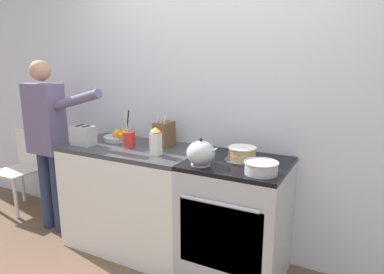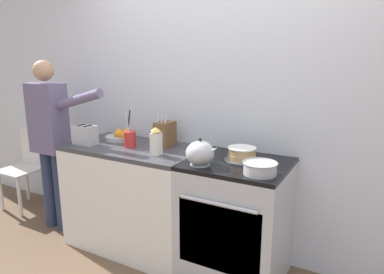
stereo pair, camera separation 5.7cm
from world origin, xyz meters
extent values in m
cube|color=silver|center=(0.00, 0.66, 1.30)|extent=(8.00, 0.04, 2.60)
cube|color=white|center=(-0.65, 0.32, 0.43)|extent=(1.15, 0.64, 0.87)
cube|color=#3D3D42|center=(-0.65, 0.32, 0.88)|extent=(1.15, 0.64, 0.03)
cube|color=#B7BABF|center=(0.29, 0.32, 0.44)|extent=(0.72, 0.64, 0.87)
cube|color=black|center=(0.29, 0.01, 0.46)|extent=(0.59, 0.01, 0.48)
cylinder|color=#B7BABF|center=(0.29, -0.02, 0.71)|extent=(0.54, 0.02, 0.02)
cube|color=black|center=(0.29, 0.32, 0.89)|extent=(0.72, 0.64, 0.03)
cylinder|color=#4C4C51|center=(0.30, 0.36, 0.91)|extent=(0.25, 0.25, 0.01)
cylinder|color=tan|center=(0.30, 0.36, 0.93)|extent=(0.20, 0.20, 0.04)
cylinder|color=tan|center=(0.30, 0.36, 0.97)|extent=(0.19, 0.19, 0.04)
cylinder|color=white|center=(0.30, 0.36, 1.00)|extent=(0.20, 0.20, 0.01)
cylinder|color=#B7BABF|center=(0.08, 0.13, 0.90)|extent=(0.14, 0.14, 0.01)
ellipsoid|color=#B7BABF|center=(0.08, 0.13, 0.99)|extent=(0.20, 0.20, 0.17)
cone|color=#B7BABF|center=(0.18, 0.13, 1.02)|extent=(0.10, 0.04, 0.09)
sphere|color=black|center=(0.08, 0.13, 1.08)|extent=(0.02, 0.02, 0.02)
cylinder|color=#B7BABF|center=(0.51, 0.14, 0.94)|extent=(0.21, 0.21, 0.07)
torus|color=#B7BABF|center=(0.51, 0.14, 0.98)|extent=(0.22, 0.22, 0.01)
cube|color=brown|center=(-0.42, 0.46, 1.00)|extent=(0.12, 0.18, 0.20)
cylinder|color=#B2B2B7|center=(-0.46, 0.42, 1.15)|extent=(0.01, 0.04, 0.08)
cylinder|color=#B2B2B7|center=(-0.42, 0.42, 1.14)|extent=(0.01, 0.03, 0.06)
cylinder|color=#B2B2B7|center=(-0.38, 0.42, 1.14)|extent=(0.01, 0.03, 0.07)
cylinder|color=#B2B2B7|center=(-0.46, 0.46, 1.15)|extent=(0.01, 0.04, 0.08)
cylinder|color=#B2B2B7|center=(-0.42, 0.46, 1.13)|extent=(0.01, 0.03, 0.06)
cylinder|color=red|center=(-0.66, 0.29, 0.97)|extent=(0.10, 0.10, 0.13)
cylinder|color=#B7BABF|center=(-0.66, 0.27, 1.07)|extent=(0.04, 0.01, 0.25)
cylinder|color=#B7BABF|center=(-0.65, 0.31, 1.08)|extent=(0.04, 0.02, 0.27)
cylinder|color=black|center=(-0.68, 0.30, 1.08)|extent=(0.03, 0.05, 0.26)
cylinder|color=#B7BABF|center=(-0.66, 0.31, 1.07)|extent=(0.03, 0.01, 0.24)
cylinder|color=#B7BABF|center=(-0.90, 0.45, 0.92)|extent=(0.27, 0.27, 0.04)
sphere|color=orange|center=(-0.90, 0.42, 0.96)|extent=(0.07, 0.07, 0.07)
sphere|color=orange|center=(-0.94, 0.49, 0.96)|extent=(0.07, 0.07, 0.07)
sphere|color=orange|center=(-0.85, 0.49, 0.96)|extent=(0.08, 0.08, 0.08)
sphere|color=orange|center=(-0.82, 0.40, 0.96)|extent=(0.07, 0.07, 0.07)
cube|color=#B7BABF|center=(-1.05, 0.18, 0.98)|extent=(0.20, 0.12, 0.16)
cube|color=black|center=(-1.09, 0.18, 1.06)|extent=(0.02, 0.08, 0.00)
cube|color=black|center=(-1.01, 0.18, 1.06)|extent=(0.02, 0.08, 0.00)
cube|color=black|center=(-1.16, 0.18, 1.01)|extent=(0.02, 0.02, 0.01)
cube|color=white|center=(-0.33, 0.20, 0.99)|extent=(0.07, 0.07, 0.17)
pyramid|color=#E0BC4C|center=(-0.33, 0.20, 1.10)|extent=(0.07, 0.07, 0.03)
cylinder|color=#283351|center=(-1.60, 0.19, 0.38)|extent=(0.11, 0.11, 0.77)
cylinder|color=#283351|center=(-1.44, 0.19, 0.38)|extent=(0.11, 0.11, 0.77)
cube|color=slate|center=(-1.52, 0.19, 1.09)|extent=(0.34, 0.20, 0.63)
cylinder|color=slate|center=(-1.73, 0.19, 1.13)|extent=(0.08, 0.08, 0.54)
cylinder|color=slate|center=(-1.12, 0.19, 1.28)|extent=(0.54, 0.08, 0.22)
sphere|color=tan|center=(-1.52, 0.19, 1.52)|extent=(0.18, 0.18, 0.18)
cylinder|color=silver|center=(-2.37, 0.17, 0.22)|extent=(0.04, 0.04, 0.43)
cylinder|color=silver|center=(-2.05, 0.17, 0.22)|extent=(0.04, 0.04, 0.43)
cylinder|color=silver|center=(-2.37, 0.49, 0.22)|extent=(0.04, 0.04, 0.43)
cylinder|color=silver|center=(-2.05, 0.49, 0.22)|extent=(0.04, 0.04, 0.43)
cube|color=silver|center=(-2.21, 0.33, 0.44)|extent=(0.40, 0.40, 0.02)
cube|color=silver|center=(-2.21, 0.51, 0.65)|extent=(0.40, 0.03, 0.40)
camera|label=1|loc=(1.08, -1.90, 1.62)|focal=32.00mm
camera|label=2|loc=(1.13, -1.88, 1.62)|focal=32.00mm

